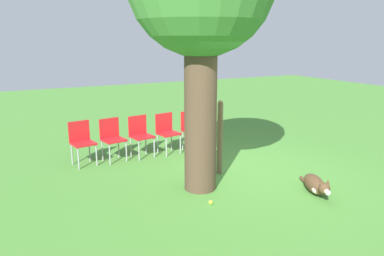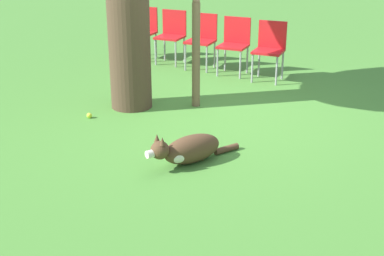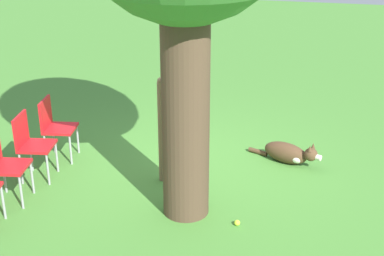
% 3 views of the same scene
% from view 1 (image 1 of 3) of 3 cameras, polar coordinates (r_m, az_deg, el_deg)
% --- Properties ---
extents(ground_plane, '(30.00, 30.00, 0.00)m').
position_cam_1_polar(ground_plane, '(7.22, 6.45, -7.26)').
color(ground_plane, '#478433').
extents(dog, '(1.07, 0.53, 0.38)m').
position_cam_1_polar(dog, '(6.68, 18.33, -8.25)').
color(dog, '#513823').
rests_on(dog, ground_plane).
extents(fence_post, '(0.11, 0.11, 1.43)m').
position_cam_1_polar(fence_post, '(7.13, 4.27, -1.40)').
color(fence_post, brown).
rests_on(fence_post, ground_plane).
extents(red_chair_0, '(0.49, 0.51, 0.90)m').
position_cam_1_polar(red_chair_0, '(8.73, -0.06, 0.13)').
color(red_chair_0, red).
rests_on(red_chair_0, ground_plane).
extents(red_chair_1, '(0.49, 0.51, 0.90)m').
position_cam_1_polar(red_chair_1, '(8.48, -3.87, -0.30)').
color(red_chair_1, red).
rests_on(red_chair_1, ground_plane).
extents(red_chair_2, '(0.49, 0.51, 0.90)m').
position_cam_1_polar(red_chair_2, '(8.27, -7.90, -0.75)').
color(red_chair_2, red).
rests_on(red_chair_2, ground_plane).
extents(red_chair_3, '(0.49, 0.51, 0.90)m').
position_cam_1_polar(red_chair_3, '(8.11, -12.11, -1.22)').
color(red_chair_3, red).
rests_on(red_chair_3, ground_plane).
extents(red_chair_4, '(0.49, 0.51, 0.90)m').
position_cam_1_polar(red_chair_4, '(7.99, -16.47, -1.70)').
color(red_chair_4, red).
rests_on(red_chair_4, ground_plane).
extents(tennis_ball, '(0.07, 0.07, 0.07)m').
position_cam_1_polar(tennis_ball, '(6.01, 2.87, -11.25)').
color(tennis_ball, '#CCE033').
rests_on(tennis_ball, ground_plane).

